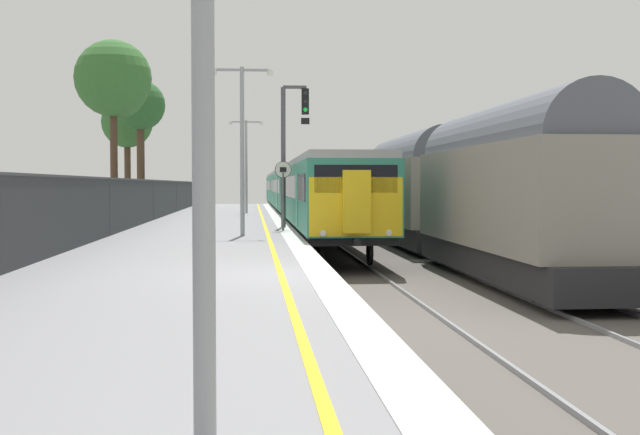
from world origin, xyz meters
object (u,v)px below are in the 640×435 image
Objects in this scene: background_tree_left at (139,109)px; platform_lamp_mid at (242,136)px; freight_train_adjacent_track at (452,186)px; background_tree_centre at (115,83)px; background_tree_right at (126,124)px; speed_limit_sign at (283,186)px; signal_gantry at (290,140)px; platform_lamp_far at (246,158)px; commuter_train_at_platform at (296,190)px.

platform_lamp_mid is at bearing -73.69° from background_tree_left.
freight_train_adjacent_track is 23.57m from background_tree_left.
background_tree_right is at bearing 96.10° from background_tree_centre.
background_tree_centre is (-13.37, 11.19, 4.83)m from freight_train_adjacent_track.
platform_lamp_mid is at bearing -116.86° from speed_limit_sign.
signal_gantry is 17.44m from background_tree_left.
speed_limit_sign is 0.46× the size of platform_lamp_far.
commuter_train_at_platform is 11.92m from background_tree_right.
freight_train_adjacent_track is at bearing -55.03° from background_tree_left.
speed_limit_sign is 13.37m from background_tree_centre.
signal_gantry is 0.77× the size of background_tree_right.
speed_limit_sign is 0.35× the size of background_tree_right.
freight_train_adjacent_track is at bearing -39.94° from background_tree_centre.
background_tree_right is at bearing 106.60° from platform_lamp_mid.
background_tree_centre reaches higher than background_tree_left.
background_tree_right is (-8.80, 21.94, 3.78)m from speed_limit_sign.
platform_lamp_far is (-1.42, 18.68, 1.61)m from speed_limit_sign.
background_tree_right is at bearing 122.28° from freight_train_adjacent_track.
background_tree_right is at bearing -162.12° from commuter_train_at_platform.
background_tree_centre is (-7.52, 9.94, 4.85)m from speed_limit_sign.
background_tree_centre is at bearing 140.06° from freight_train_adjacent_track.
signal_gantry reaches higher than freight_train_adjacent_track.
platform_lamp_far is (-7.27, 19.94, 1.60)m from freight_train_adjacent_track.
background_tree_left reaches higher than freight_train_adjacent_track.
speed_limit_sign is at bearing -85.64° from platform_lamp_far.
speed_limit_sign is at bearing -98.66° from signal_gantry.
freight_train_adjacent_track is 3.36× the size of background_tree_left.
signal_gantry is at bearing -83.79° from platform_lamp_far.
commuter_train_at_platform is 11.61× the size of signal_gantry.
platform_lamp_far is at bearing -23.83° from background_tree_right.
platform_lamp_mid is at bearing -96.61° from commuter_train_at_platform.
platform_lamp_mid is (-1.78, -5.15, -0.18)m from signal_gantry.
background_tree_left is at bearing 112.75° from speed_limit_sign.
commuter_train_at_platform is 26.94m from freight_train_adjacent_track.
platform_lamp_mid is at bearing -73.40° from background_tree_right.
freight_train_adjacent_track is 10.21× the size of speed_limit_sign.
platform_lamp_mid is (-7.27, -1.55, 1.61)m from freight_train_adjacent_track.
background_tree_centre reaches higher than signal_gantry.
freight_train_adjacent_track is at bearing -81.45° from commuter_train_at_platform.
platform_lamp_far is at bearing 9.01° from background_tree_left.
signal_gantry is 2.20× the size of speed_limit_sign.
speed_limit_sign is (-5.85, 1.26, -0.02)m from freight_train_adjacent_track.
freight_train_adjacent_track is at bearing -33.21° from signal_gantry.
commuter_train_at_platform is at bearing 63.98° from platform_lamp_far.
background_tree_centre is at bearing -83.90° from background_tree_right.
speed_limit_sign is 18.81m from platform_lamp_far.
background_tree_left is at bearing 106.31° from platform_lamp_mid.
signal_gantry is (-5.49, 3.60, 1.79)m from freight_train_adjacent_track.
background_tree_right is (-9.16, 19.60, 1.98)m from signal_gantry.
background_tree_centre reaches higher than freight_train_adjacent_track.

